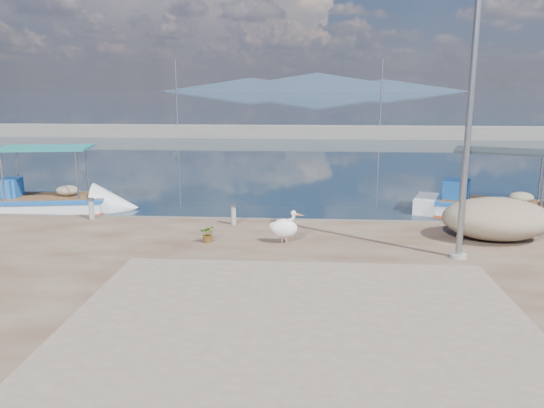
{
  "coord_description": "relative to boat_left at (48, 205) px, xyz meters",
  "views": [
    {
      "loc": [
        1.14,
        -12.57,
        4.93
      ],
      "look_at": [
        0.0,
        3.8,
        1.3
      ],
      "focal_mm": 35.0,
      "sensor_mm": 36.0,
      "label": 1
    }
  ],
  "objects": [
    {
      "name": "ground",
      "position": [
        9.38,
        -7.67,
        -0.24
      ],
      "size": [
        1400.0,
        1400.0,
        0.0
      ],
      "primitive_type": "plane",
      "color": "#162635",
      "rests_on": "ground"
    },
    {
      "name": "quay_patch",
      "position": [
        10.38,
        -10.67,
        0.27
      ],
      "size": [
        9.0,
        7.0,
        0.01
      ],
      "primitive_type": "cube",
      "color": "gray",
      "rests_on": "quay"
    },
    {
      "name": "breakwater",
      "position": [
        9.38,
        32.33,
        0.37
      ],
      "size": [
        120.0,
        2.2,
        7.5
      ],
      "color": "gray",
      "rests_on": "ground"
    },
    {
      "name": "mountains",
      "position": [
        13.78,
        642.33,
        9.27
      ],
      "size": [
        370.0,
        280.0,
        22.0
      ],
      "color": "#28384C",
      "rests_on": "ground"
    },
    {
      "name": "boat_left",
      "position": [
        0.0,
        0.0,
        0.0
      ],
      "size": [
        6.59,
        3.06,
        3.05
      ],
      "rotation": [
        0.0,
        0.0,
        0.16
      ],
      "color": "white",
      "rests_on": "ground"
    },
    {
      "name": "boat_right",
      "position": [
        17.8,
        0.27,
        -0.0
      ],
      "size": [
        6.66,
        4.01,
        3.04
      ],
      "rotation": [
        0.0,
        0.0,
        -0.33
      ],
      "color": "white",
      "rests_on": "ground"
    },
    {
      "name": "pelican",
      "position": [
        9.87,
        -5.49,
        0.73
      ],
      "size": [
        1.05,
        0.64,
        0.99
      ],
      "rotation": [
        0.0,
        0.0,
        -0.25
      ],
      "color": "tan",
      "rests_on": "quay"
    },
    {
      "name": "lamp_post",
      "position": [
        14.53,
        -6.46,
        3.56
      ],
      "size": [
        0.44,
        0.96,
        7.0
      ],
      "color": "gray",
      "rests_on": "quay"
    },
    {
      "name": "bollard_near",
      "position": [
        8.09,
        -3.47,
        0.62
      ],
      "size": [
        0.22,
        0.22,
        0.66
      ],
      "color": "gray",
      "rests_on": "quay"
    },
    {
      "name": "bollard_far",
      "position": [
        3.13,
        -3.07,
        0.65
      ],
      "size": [
        0.24,
        0.24,
        0.72
      ],
      "color": "gray",
      "rests_on": "quay"
    },
    {
      "name": "potted_plant",
      "position": [
        7.63,
        -5.53,
        0.52
      ],
      "size": [
        0.47,
        0.41,
        0.52
      ],
      "primitive_type": "imported",
      "rotation": [
        0.0,
        0.0,
        0.01
      ],
      "color": "#33722D",
      "rests_on": "quay"
    },
    {
      "name": "net_pile_c",
      "position": [
        16.1,
        -4.6,
        0.88
      ],
      "size": [
        3.15,
        2.25,
        1.24
      ],
      "primitive_type": "ellipsoid",
      "color": "tan",
      "rests_on": "quay"
    }
  ]
}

